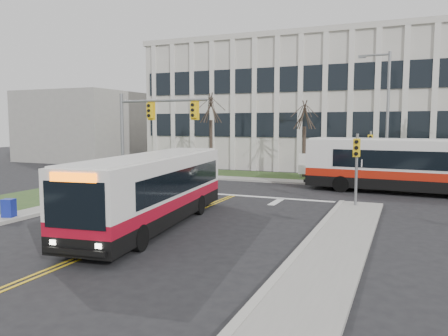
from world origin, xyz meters
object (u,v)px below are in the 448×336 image
Objects in this scene: directory_sign at (308,164)px; bus_cross at (410,167)px; newspaper_box_blue at (9,209)px; streetlight at (385,111)px; bus_main at (153,192)px.

directory_sign is 0.16× the size of bus_cross.
bus_cross reaches higher than newspaper_box_blue.
newspaper_box_blue is (-14.83, -18.24, -4.72)m from streetlight.
streetlight is 0.83× the size of bus_main.
streetlight reaches higher than newspaper_box_blue.
streetlight is at bearing 34.49° from newspaper_box_blue.
streetlight reaches higher than bus_cross.
directory_sign is 8.59m from bus_cross.
directory_sign is at bearing 48.15° from newspaper_box_blue.
bus_cross reaches higher than directory_sign.
streetlight is at bearing -148.04° from bus_cross.
bus_cross is at bearing -61.78° from streetlight.
directory_sign is at bearing -118.26° from bus_cross.
bus_cross is at bearing 46.23° from bus_main.
newspaper_box_blue is at bearing -44.12° from bus_cross.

